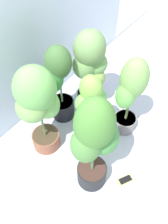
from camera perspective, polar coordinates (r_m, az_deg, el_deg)
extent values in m
plane|color=silver|center=(2.40, 3.98, -7.51)|extent=(8.00, 8.00, 0.00)
cube|color=silver|center=(2.12, -14.99, 19.85)|extent=(3.20, 0.01, 2.00)
cylinder|color=brown|center=(2.36, -8.97, -6.43)|extent=(0.26, 0.26, 0.16)
cylinder|color=#423423|center=(2.30, -9.20, -5.44)|extent=(0.24, 0.24, 0.02)
cylinder|color=#5A743F|center=(2.01, -10.46, 0.15)|extent=(0.02, 0.02, 0.70)
ellipsoid|color=#6FB55A|center=(1.82, -11.64, 5.41)|extent=(0.44, 0.43, 0.41)
ellipsoid|color=#7AA658|center=(1.94, -12.36, 0.95)|extent=(0.31, 0.32, 0.26)
ellipsoid|color=#76B55B|center=(1.98, -9.01, 1.94)|extent=(0.28, 0.29, 0.31)
cylinder|color=black|center=(2.14, 1.85, -14.43)|extent=(0.25, 0.25, 0.20)
cylinder|color=#402923|center=(2.05, 1.92, -13.36)|extent=(0.23, 0.23, 0.02)
cylinder|color=#597F4B|center=(1.73, 2.23, -8.17)|extent=(0.02, 0.02, 0.71)
ellipsoid|color=#4B8636|center=(1.51, 2.55, -2.92)|extent=(0.33, 0.32, 0.44)
ellipsoid|color=#548B42|center=(1.64, 0.45, -7.81)|extent=(0.30, 0.30, 0.34)
ellipsoid|color=#479144|center=(1.71, 4.55, -5.81)|extent=(0.34, 0.34, 0.32)
cylinder|color=black|center=(2.36, 1.34, -4.24)|extent=(0.18, 0.18, 0.21)
cylinder|color=#412A1D|center=(2.28, 1.39, -2.86)|extent=(0.17, 0.17, 0.02)
cylinder|color=#61784B|center=(2.06, 1.53, 1.67)|extent=(0.02, 0.02, 0.54)
ellipsoid|color=#7BB54A|center=(1.91, 1.66, 5.66)|extent=(0.18, 0.20, 0.25)
ellipsoid|color=#71B74F|center=(1.99, 0.06, 1.97)|extent=(0.22, 0.22, 0.19)
ellipsoid|color=#6DBA60|center=(2.07, 3.31, 3.48)|extent=(0.18, 0.18, 0.18)
cylinder|color=slate|center=(2.48, 9.63, -2.48)|extent=(0.22, 0.22, 0.16)
cylinder|color=#3A291B|center=(2.42, 9.84, -1.48)|extent=(0.21, 0.21, 0.02)
cylinder|color=#617240|center=(2.19, 10.93, 3.47)|extent=(0.03, 0.03, 0.61)
ellipsoid|color=#77A756|center=(2.03, 11.90, 7.86)|extent=(0.31, 0.31, 0.40)
ellipsoid|color=#68B04F|center=(2.09, 9.83, 3.85)|extent=(0.20, 0.20, 0.28)
cylinder|color=slate|center=(2.66, 1.10, 3.43)|extent=(0.26, 0.26, 0.16)
cylinder|color=#3C2F20|center=(2.61, 1.12, 4.52)|extent=(0.24, 0.24, 0.02)
cylinder|color=#5D7040|center=(2.37, 1.25, 10.08)|extent=(0.02, 0.02, 0.65)
ellipsoid|color=#6E9356|center=(2.22, 1.36, 14.92)|extent=(0.36, 0.35, 0.36)
ellipsoid|color=#709B58|center=(2.30, 0.03, 10.99)|extent=(0.27, 0.27, 0.29)
ellipsoid|color=#72A75C|center=(2.37, 2.49, 11.57)|extent=(0.30, 0.30, 0.23)
ellipsoid|color=#7B984B|center=(2.39, 2.70, 8.36)|extent=(0.24, 0.25, 0.19)
cylinder|color=black|center=(2.53, -5.03, 0.95)|extent=(0.23, 0.23, 0.22)
cylinder|color=#3E3323|center=(2.46, -5.19, 2.45)|extent=(0.21, 0.21, 0.02)
cylinder|color=#5E834B|center=(2.25, -5.72, 7.41)|extent=(0.02, 0.02, 0.57)
ellipsoid|color=#3F6634|center=(2.10, -6.19, 11.71)|extent=(0.30, 0.31, 0.32)
ellipsoid|color=#347B37|center=(2.17, -7.47, 7.91)|extent=(0.27, 0.27, 0.30)
cube|color=#CDCF53|center=(2.25, 9.81, -15.62)|extent=(0.16, 0.13, 0.01)
cube|color=black|center=(2.25, 9.83, -15.58)|extent=(0.13, 0.10, 0.00)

